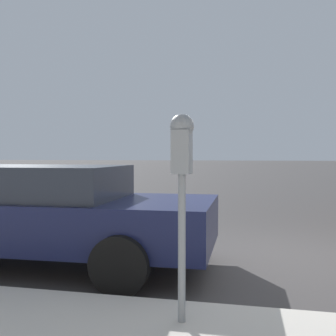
# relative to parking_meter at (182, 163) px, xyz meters

# --- Properties ---
(ground_plane) EXTENTS (220.00, 220.00, 0.00)m
(ground_plane) POSITION_rel_parking_meter_xyz_m (2.64, -0.92, -1.41)
(ground_plane) COLOR #3D3A3A
(parking_meter) EXTENTS (0.21, 0.19, 1.64)m
(parking_meter) POSITION_rel_parking_meter_xyz_m (0.00, 0.00, 0.00)
(parking_meter) COLOR gray
(parking_meter) RESTS_ON sidewalk
(car_navy) EXTENTS (2.07, 4.78, 1.33)m
(car_navy) POSITION_rel_parking_meter_xyz_m (1.71, 2.35, -0.68)
(car_navy) COLOR #14193D
(car_navy) RESTS_ON ground_plane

